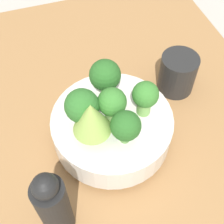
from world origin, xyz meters
TOP-DOWN VIEW (x-y plane):
  - ground_plane at (0.00, 0.00)m, footprint 6.00×6.00m
  - table at (0.00, 0.00)m, footprint 0.97×0.71m
  - bowl at (-0.03, 0.04)m, footprint 0.24×0.24m
  - broccoli_floret_right at (0.03, 0.03)m, footprint 0.06×0.06m
  - broccoli_floret_back at (-0.03, 0.09)m, footprint 0.06×0.06m
  - broccoli_floret_front at (-0.04, -0.02)m, footprint 0.05×0.05m
  - romanesco_piece_far at (-0.06, 0.09)m, footprint 0.07×0.07m
  - broccoli_floret_left at (-0.08, 0.03)m, footprint 0.05×0.05m
  - broccoli_floret_center at (-0.03, 0.04)m, footprint 0.05×0.05m
  - cup at (0.06, -0.15)m, footprint 0.08×0.08m
  - pepper_mill at (-0.17, 0.18)m, footprint 0.05×0.05m

SIDE VIEW (x-z plane):
  - ground_plane at x=0.00m, z-range 0.00..0.00m
  - table at x=0.00m, z-range 0.00..0.04m
  - bowl at x=-0.03m, z-range 0.05..0.12m
  - cup at x=0.06m, z-range 0.04..0.13m
  - pepper_mill at x=-0.17m, z-range 0.04..0.22m
  - broccoli_floret_left at x=-0.08m, z-range 0.12..0.20m
  - broccoli_floret_center at x=-0.03m, z-range 0.12..0.20m
  - broccoli_floret_front at x=-0.04m, z-range 0.13..0.20m
  - broccoli_floret_back at x=-0.03m, z-range 0.13..0.21m
  - broccoli_floret_right at x=0.03m, z-range 0.13..0.21m
  - romanesco_piece_far at x=-0.06m, z-range 0.13..0.22m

